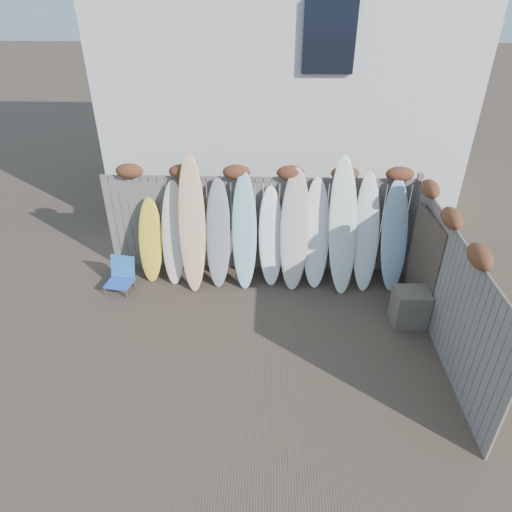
{
  "coord_description": "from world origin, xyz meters",
  "views": [
    {
      "loc": [
        0.23,
        -5.61,
        5.21
      ],
      "look_at": [
        0.0,
        1.2,
        1.0
      ],
      "focal_mm": 32.0,
      "sensor_mm": 36.0,
      "label": 1
    }
  ],
  "objects_px": {
    "beach_chair": "(121,275)",
    "surfboard_0": "(150,240)",
    "wooden_crate": "(410,307)",
    "lattice_panel": "(423,263)"
  },
  "relations": [
    {
      "from": "beach_chair",
      "to": "surfboard_0",
      "type": "height_order",
      "value": "surfboard_0"
    },
    {
      "from": "beach_chair",
      "to": "wooden_crate",
      "type": "relative_size",
      "value": 0.96
    },
    {
      "from": "beach_chair",
      "to": "wooden_crate",
      "type": "distance_m",
      "value": 5.36
    },
    {
      "from": "lattice_panel",
      "to": "surfboard_0",
      "type": "distance_m",
      "value": 5.09
    },
    {
      "from": "wooden_crate",
      "to": "surfboard_0",
      "type": "relative_size",
      "value": 0.4
    },
    {
      "from": "beach_chair",
      "to": "wooden_crate",
      "type": "bearing_deg",
      "value": -9.36
    },
    {
      "from": "beach_chair",
      "to": "wooden_crate",
      "type": "xyz_separation_m",
      "value": [
        5.28,
        -0.87,
        0.04
      ]
    },
    {
      "from": "wooden_crate",
      "to": "beach_chair",
      "type": "bearing_deg",
      "value": 170.64
    },
    {
      "from": "lattice_panel",
      "to": "surfboard_0",
      "type": "xyz_separation_m",
      "value": [
        -5.02,
        0.81,
        -0.09
      ]
    },
    {
      "from": "beach_chair",
      "to": "surfboard_0",
      "type": "distance_m",
      "value": 0.87
    }
  ]
}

